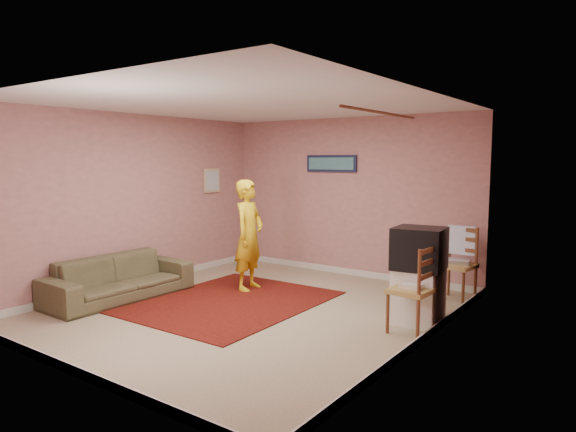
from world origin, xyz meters
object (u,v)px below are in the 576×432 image
Objects in this scene: tv_cabinet at (418,296)px; sofa at (119,278)px; crt_tv at (419,248)px; chair_a at (457,256)px; chair_b at (411,279)px; person at (249,235)px.

tv_cabinet is 3.99m from sofa.
tv_cabinet is at bearing 0.00° from crt_tv.
tv_cabinet is 0.32× the size of sofa.
chair_a is 1.02× the size of chair_b.
person is at bearing -147.83° from chair_a.
chair_a is (0.06, 1.25, -0.28)m from crt_tv.
chair_a is 0.27× the size of sofa.
tv_cabinet is 0.57m from crt_tv.
chair_a is at bearing -76.61° from person.
crt_tv is 0.31× the size of sofa.
tv_cabinet is at bearing -167.72° from chair_b.
sofa is at bearing -70.84° from chair_b.
chair_a is 2.93m from person.
chair_b is 0.33× the size of person.
tv_cabinet is 0.40× the size of person.
sofa is at bearing -159.86° from tv_cabinet.
chair_a is 0.34× the size of person.
crt_tv is 2.63m from person.
tv_cabinet is 1.28m from chair_a.
person reaches higher than sofa.
crt_tv reaches higher than sofa.
person is (-2.63, 0.07, -0.08)m from crt_tv.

